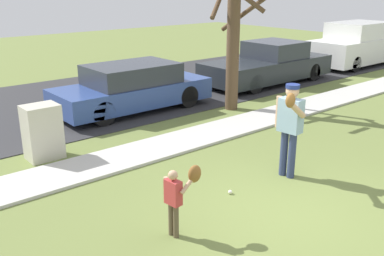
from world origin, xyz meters
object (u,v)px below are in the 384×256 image
at_px(utility_cabinet, 43,132).
at_px(parked_van_white, 357,45).
at_px(person_adult, 290,121).
at_px(parked_wagon_blue, 132,88).
at_px(person_child, 179,192).
at_px(baseball, 230,192).
at_px(parked_pickup_dark, 269,65).
at_px(street_tree_near, 234,32).

bearing_deg(utility_cabinet, parked_van_white, 6.74).
height_order(person_adult, parked_wagon_blue, person_adult).
height_order(person_child, utility_cabinet, utility_cabinet).
bearing_deg(person_adult, utility_cabinet, -56.13).
xyz_separation_m(parked_wagon_blue, parked_van_white, (11.62, -0.15, 0.24)).
bearing_deg(parked_wagon_blue, person_adult, 87.47).
bearing_deg(person_child, baseball, 11.49).
distance_m(utility_cabinet, parked_pickup_dark, 9.40).
xyz_separation_m(street_tree_near, parked_wagon_blue, (-2.29, 1.72, -1.54)).
bearing_deg(parked_pickup_dark, person_child, 34.06).
bearing_deg(parked_van_white, person_adult, 25.28).
relative_size(parked_pickup_dark, parked_van_white, 1.04).
relative_size(baseball, parked_van_white, 0.01).
bearing_deg(utility_cabinet, person_child, -85.25).
distance_m(person_child, utility_cabinet, 4.14).
relative_size(baseball, street_tree_near, 0.02).
bearing_deg(person_child, parked_van_white, 16.42).
bearing_deg(person_adult, parked_pickup_dark, -142.24).
height_order(person_child, baseball, person_child).
bearing_deg(parked_wagon_blue, street_tree_near, 143.10).
relative_size(person_adult, parked_van_white, 0.36).
distance_m(utility_cabinet, parked_van_white, 15.13).
bearing_deg(utility_cabinet, street_tree_near, 2.09).
height_order(baseball, street_tree_near, street_tree_near).
relative_size(person_adult, utility_cabinet, 1.55).
bearing_deg(baseball, person_child, -163.03).
distance_m(parked_wagon_blue, parked_van_white, 11.62).
height_order(person_adult, parked_van_white, parked_van_white).
distance_m(person_adult, person_child, 2.85).
bearing_deg(person_child, parked_wagon_blue, 57.73).
distance_m(baseball, utility_cabinet, 4.14).
bearing_deg(street_tree_near, baseball, -134.86).
bearing_deg(parked_pickup_dark, utility_cabinet, 11.48).
height_order(utility_cabinet, parked_pickup_dark, parked_pickup_dark).
relative_size(person_child, parked_pickup_dark, 0.21).
distance_m(person_adult, parked_pickup_dark, 8.34).
distance_m(baseball, parked_wagon_blue, 5.85).
distance_m(baseball, parked_pickup_dark, 9.26).
relative_size(utility_cabinet, parked_wagon_blue, 0.26).
height_order(person_adult, baseball, person_adult).
xyz_separation_m(person_adult, baseball, (-1.32, 0.16, -1.07)).
bearing_deg(parked_van_white, street_tree_near, 9.53).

